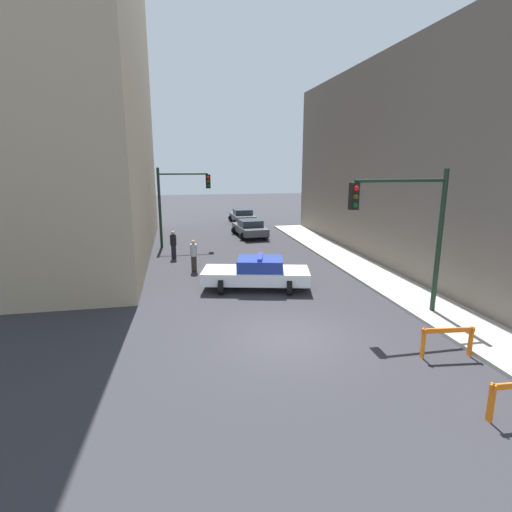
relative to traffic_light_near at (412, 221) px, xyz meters
name	(u,v)px	position (x,y,z in m)	size (l,w,h in m)	color
ground_plane	(288,338)	(-4.73, -1.01, -3.53)	(120.00, 120.00, 0.00)	#2D2D33
sidewalk_right	(457,321)	(1.47, -1.01, -3.47)	(2.40, 44.00, 0.12)	#B2ADA3
building_corner_left	(7,71)	(-16.73, 12.99, 6.83)	(14.00, 20.00, 20.73)	tan
building_right	(486,162)	(8.67, 6.99, 2.02)	(12.00, 28.00, 11.10)	#6B6056
traffic_light_near	(412,221)	(0.00, 0.00, 0.00)	(3.64, 0.35, 5.20)	black
traffic_light_far	(176,196)	(-8.03, 14.30, -0.13)	(3.44, 0.35, 5.20)	black
police_car	(257,273)	(-4.68, 4.25, -2.81)	(5.00, 3.02, 1.52)	white
parked_car_near	(250,228)	(-2.65, 16.95, -2.86)	(2.50, 4.43, 1.31)	#474C51
parked_car_mid	(242,216)	(-2.06, 23.92, -2.86)	(2.32, 4.32, 1.31)	#474C51
pedestrian_crossing	(194,255)	(-7.30, 7.72, -2.67)	(0.38, 0.38, 1.66)	#382D23
pedestrian_corner	(173,244)	(-8.33, 10.77, -2.67)	(0.51, 0.51, 1.66)	black
barrier_mid	(448,337)	(-0.58, -3.18, -2.91)	(1.60, 0.32, 0.90)	orange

